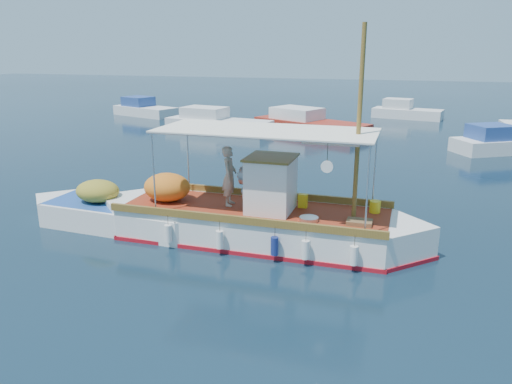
# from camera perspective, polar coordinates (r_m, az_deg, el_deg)

# --- Properties ---
(ground) EXTENTS (160.00, 160.00, 0.00)m
(ground) POSITION_cam_1_polar(r_m,az_deg,el_deg) (15.96, 1.98, -5.19)
(ground) COLOR black
(ground) RESTS_ON ground
(fishing_caique) EXTENTS (10.96, 3.24, 6.68)m
(fishing_caique) POSITION_cam_1_polar(r_m,az_deg,el_deg) (15.64, -0.48, -3.33)
(fishing_caique) COLOR white
(fishing_caique) RESTS_ON ground
(dinghy) EXTENTS (7.21, 2.44, 1.76)m
(dinghy) POSITION_cam_1_polar(r_m,az_deg,el_deg) (17.36, -15.25, -2.68)
(dinghy) COLOR white
(dinghy) RESTS_ON ground
(bg_boat_nw) EXTENTS (8.06, 3.72, 1.80)m
(bg_boat_nw) POSITION_cam_1_polar(r_m,az_deg,el_deg) (36.57, -4.64, 7.85)
(bg_boat_nw) COLOR silver
(bg_boat_nw) RESTS_ON ground
(bg_boat_n) EXTENTS (8.79, 6.32, 1.80)m
(bg_boat_n) POSITION_cam_1_polar(r_m,az_deg,el_deg) (36.07, 5.94, 7.70)
(bg_boat_n) COLOR #9E281A
(bg_boat_n) RESTS_ON ground
(bg_boat_ne) EXTENTS (5.87, 4.64, 1.80)m
(bg_boat_ne) POSITION_cam_1_polar(r_m,az_deg,el_deg) (31.85, 26.07, 4.99)
(bg_boat_ne) COLOR silver
(bg_boat_ne) RESTS_ON ground
(bg_boat_far_w) EXTENTS (6.32, 4.20, 1.80)m
(bg_boat_far_w) POSITION_cam_1_polar(r_m,az_deg,el_deg) (45.25, -12.67, 9.14)
(bg_boat_far_w) COLOR silver
(bg_boat_far_w) RESTS_ON ground
(bg_boat_far_n) EXTENTS (5.89, 3.14, 1.80)m
(bg_boat_far_n) POSITION_cam_1_polar(r_m,az_deg,el_deg) (44.30, 16.69, 8.71)
(bg_boat_far_n) COLOR silver
(bg_boat_far_n) RESTS_ON ground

